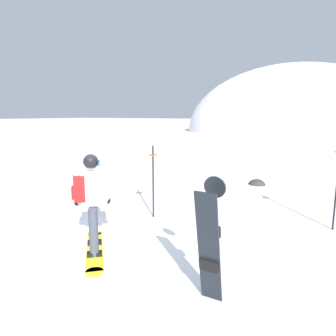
% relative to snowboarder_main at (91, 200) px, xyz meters
% --- Properties ---
extents(ground_plane, '(300.00, 300.00, 0.00)m').
position_rel_snowboarder_main_xyz_m(ground_plane, '(-0.36, 0.33, -0.92)').
color(ground_plane, white).
extents(ridge_peak_main, '(28.28, 25.45, 17.83)m').
position_rel_snowboarder_main_xyz_m(ridge_peak_main, '(-2.54, 40.70, -0.92)').
color(ridge_peak_main, white).
rests_on(ridge_peak_main, ground).
extents(snowboarder_main, '(1.34, 1.42, 1.71)m').
position_rel_snowboarder_main_xyz_m(snowboarder_main, '(0.00, 0.00, 0.00)').
color(snowboarder_main, yellow).
rests_on(snowboarder_main, ground).
extents(spare_snowboard, '(0.28, 0.35, 1.63)m').
position_rel_snowboarder_main_xyz_m(spare_snowboard, '(2.33, -0.39, -0.09)').
color(spare_snowboard, black).
rests_on(spare_snowboard, ground).
extents(piste_marker_near, '(0.20, 0.20, 1.72)m').
position_rel_snowboarder_main_xyz_m(piste_marker_near, '(-0.04, 2.05, 0.07)').
color(piste_marker_near, black).
rests_on(piste_marker_near, ground).
extents(rock_dark, '(0.56, 0.47, 0.39)m').
position_rel_snowboarder_main_xyz_m(rock_dark, '(1.24, 6.58, -0.92)').
color(rock_dark, '#383333').
rests_on(rock_dark, ground).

